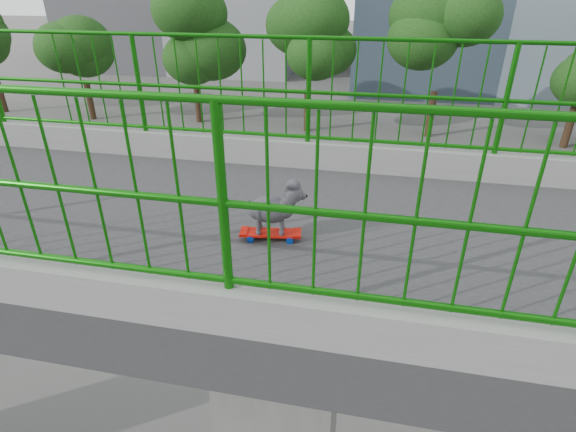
% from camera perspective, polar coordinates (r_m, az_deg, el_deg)
% --- Properties ---
extents(road, '(18.00, 90.00, 0.02)m').
position_cam_1_polar(road, '(18.68, 7.97, -1.03)').
color(road, black).
rests_on(road, ground).
extents(footbridge, '(3.00, 24.00, 7.00)m').
position_cam_1_polar(footbridge, '(5.07, -0.75, -18.72)').
color(footbridge, '#2D2D2F').
rests_on(footbridge, ground).
extents(railing, '(3.00, 24.00, 1.42)m').
position_cam_1_polar(railing, '(3.88, -0.93, 2.09)').
color(railing, gray).
rests_on(railing, footbridge).
extents(street_trees, '(5.30, 60.40, 7.26)m').
position_cam_1_polar(street_trees, '(29.74, 12.91, 18.95)').
color(street_trees, black).
rests_on(street_trees, ground).
extents(skateboard, '(0.22, 0.52, 0.07)m').
position_cam_1_polar(skateboard, '(3.69, -2.24, -2.28)').
color(skateboard, red).
rests_on(skateboard, footbridge).
extents(poodle, '(0.26, 0.52, 0.43)m').
position_cam_1_polar(poodle, '(3.57, -1.87, 1.16)').
color(poodle, '#2C2A2F').
rests_on(poodle, skateboard).
extents(car_0, '(1.84, 4.57, 1.56)m').
position_cam_1_polar(car_0, '(12.65, 20.37, -14.34)').
color(car_0, gray).
rests_on(car_0, ground).
extents(car_1, '(1.51, 4.32, 1.42)m').
position_cam_1_polar(car_1, '(15.03, 10.09, -5.80)').
color(car_1, silver).
rests_on(car_1, ground).
extents(car_2, '(2.55, 5.54, 1.54)m').
position_cam_1_polar(car_2, '(17.84, 15.30, -0.49)').
color(car_2, gray).
rests_on(car_2, ground).
extents(car_3, '(2.03, 4.99, 1.45)m').
position_cam_1_polar(car_3, '(23.42, -17.11, 5.99)').
color(car_3, black).
rests_on(car_3, ground).
extents(car_4, '(1.88, 4.67, 1.59)m').
position_cam_1_polar(car_4, '(25.89, -13.08, 8.71)').
color(car_4, gray).
rests_on(car_4, ground).
extents(car_5, '(1.66, 4.75, 1.57)m').
position_cam_1_polar(car_5, '(16.71, -32.90, -6.34)').
color(car_5, black).
rests_on(car_5, ground).
extents(car_6, '(2.45, 5.30, 1.47)m').
position_cam_1_polar(car_6, '(15.28, -0.77, -4.59)').
color(car_6, black).
rests_on(car_6, ground).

